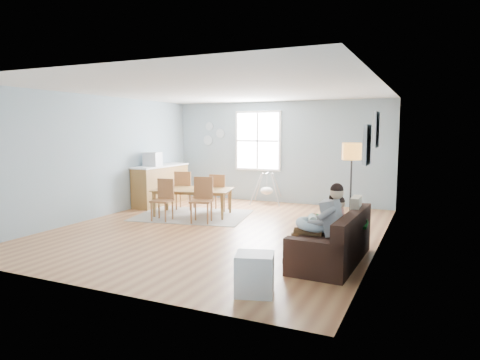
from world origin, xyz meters
The scene contains 22 objects.
room centered at (0.00, 0.00, 2.42)m, with size 8.40×9.40×3.90m.
window centered at (-0.60, 3.46, 1.65)m, with size 1.32×0.08×1.62m.
pictures centered at (2.97, -1.05, 1.85)m, with size 0.05×1.34×0.74m.
wall_plates centered at (-2.00, 3.47, 1.83)m, with size 0.67×0.02×0.66m.
sofa centered at (2.50, -1.17, 0.27)m, with size 0.88×1.91×0.76m.
green_throw centered at (2.46, -0.54, 0.49)m, with size 0.87×0.74×0.04m, color #125013.
beige_pillow centered at (2.72, -0.69, 0.69)m, with size 0.13×0.46×0.46m, color tan.
father centered at (2.37, -1.44, 0.65)m, with size 0.84×0.39×1.21m.
nursing_pillow centered at (2.23, -1.43, 0.59)m, with size 0.49×0.49×0.13m, color silver.
infant centered at (2.23, -1.40, 0.67)m, with size 0.20×0.36×0.13m.
toddler centered at (2.44, -0.99, 0.65)m, with size 0.50×0.26×0.77m.
floor_lamp centered at (2.42, 0.52, 1.42)m, with size 0.34×0.34×1.71m.
storage_cube centered at (1.90, -2.83, 0.25)m, with size 0.54×0.51×0.50m.
rug centered at (-1.18, 0.94, 0.01)m, with size 2.47×1.88×0.01m, color gray.
dining_table centered at (-1.18, 0.94, 0.31)m, with size 1.74×0.97×0.61m, color brown.
chair_sw centered at (-1.50, 0.26, 0.51)m, with size 0.45×0.45×0.90m.
chair_se centered at (-0.64, 0.43, 0.55)m, with size 0.53×0.53×0.96m.
chair_nw centered at (-1.72, 1.46, 0.54)m, with size 0.53×0.53×0.95m.
chair_ne centered at (-0.86, 1.63, 0.51)m, with size 0.46×0.46×0.90m.
counter centered at (-2.70, 1.89, 0.52)m, with size 0.59×1.86×1.04m.
monitor centered at (-2.70, 1.54, 1.21)m, with size 0.41×0.39×0.35m.
baby_swing centered at (-0.20, 3.10, 0.37)m, with size 0.95×0.97×0.82m.
Camera 1 is at (3.78, -7.36, 1.95)m, focal length 32.00 mm.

